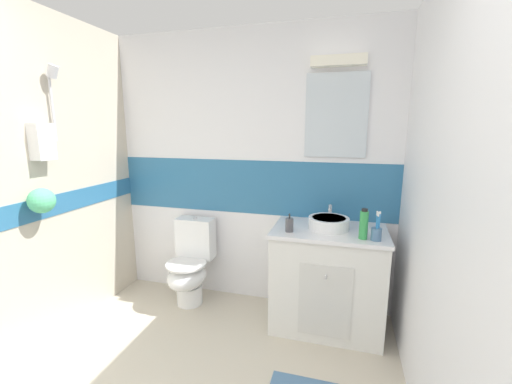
# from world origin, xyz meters

# --- Properties ---
(wall_back_tiled) EXTENTS (3.20, 0.20, 2.50)m
(wall_back_tiled) POSITION_xyz_m (0.01, 2.45, 1.26)
(wall_back_tiled) COLOR white
(wall_back_tiled) RESTS_ON ground_plane
(wall_left_shower_alcove) EXTENTS (0.30, 3.48, 2.50)m
(wall_left_shower_alcove) POSITION_xyz_m (-1.35, 1.20, 1.25)
(wall_left_shower_alcove) COLOR beige
(wall_left_shower_alcove) RESTS_ON ground_plane
(wall_right_plain) EXTENTS (0.10, 3.48, 2.50)m
(wall_right_plain) POSITION_xyz_m (1.35, 1.20, 1.25)
(wall_right_plain) COLOR white
(wall_right_plain) RESTS_ON ground_plane
(vanity_cabinet) EXTENTS (0.89, 0.59, 0.85)m
(vanity_cabinet) POSITION_xyz_m (0.75, 2.12, 0.43)
(vanity_cabinet) COLOR silver
(vanity_cabinet) RESTS_ON ground_plane
(sink_basin) EXTENTS (0.32, 0.37, 0.16)m
(sink_basin) POSITION_xyz_m (0.74, 2.12, 0.90)
(sink_basin) COLOR white
(sink_basin) RESTS_ON vanity_cabinet
(toilet) EXTENTS (0.37, 0.50, 0.81)m
(toilet) POSITION_xyz_m (-0.52, 2.16, 0.37)
(toilet) COLOR white
(toilet) RESTS_ON ground_plane
(toothbrush_cup) EXTENTS (0.07, 0.07, 0.21)m
(toothbrush_cup) POSITION_xyz_m (1.08, 1.93, 0.91)
(toothbrush_cup) COLOR #4C7299
(toothbrush_cup) RESTS_ON vanity_cabinet
(soap_dispenser) EXTENTS (0.06, 0.06, 0.15)m
(soap_dispenser) POSITION_xyz_m (0.45, 1.96, 0.90)
(soap_dispenser) COLOR #4C4C51
(soap_dispenser) RESTS_ON vanity_cabinet
(shampoo_bottle_tall) EXTENTS (0.06, 0.06, 0.23)m
(shampoo_bottle_tall) POSITION_xyz_m (0.99, 1.94, 0.96)
(shampoo_bottle_tall) COLOR green
(shampoo_bottle_tall) RESTS_ON vanity_cabinet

